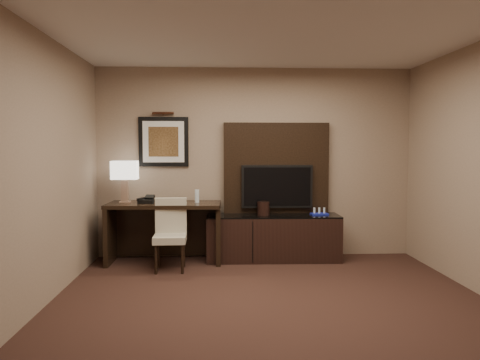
{
  "coord_description": "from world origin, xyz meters",
  "views": [
    {
      "loc": [
        -0.55,
        -4.21,
        1.57
      ],
      "look_at": [
        -0.25,
        1.8,
        1.15
      ],
      "focal_mm": 35.0,
      "sensor_mm": 36.0,
      "label": 1
    }
  ],
  "objects": [
    {
      "name": "credenza",
      "position": [
        0.23,
        2.2,
        0.32
      ],
      "size": [
        1.85,
        0.55,
        0.63
      ],
      "primitive_type": "cube",
      "rotation": [
        0.0,
        0.0,
        -0.02
      ],
      "color": "black",
      "rests_on": "floor"
    },
    {
      "name": "ceiling",
      "position": [
        0.0,
        0.0,
        2.7
      ],
      "size": [
        4.5,
        5.0,
        0.01
      ],
      "primitive_type": "cube",
      "color": "silver",
      "rests_on": "wall_back"
    },
    {
      "name": "book",
      "position": [
        -1.14,
        2.1,
        0.93
      ],
      "size": [
        0.17,
        0.07,
        0.23
      ],
      "primitive_type": "imported",
      "rotation": [
        0.0,
        0.0,
        0.31
      ],
      "color": "tan",
      "rests_on": "desk"
    },
    {
      "name": "blue_folder",
      "position": [
        -1.17,
        2.07,
        0.83
      ],
      "size": [
        0.26,
        0.33,
        0.02
      ],
      "primitive_type": "cube",
      "rotation": [
        0.0,
        0.0,
        0.09
      ],
      "color": "blue",
      "rests_on": "desk"
    },
    {
      "name": "tv",
      "position": [
        0.3,
        2.34,
        1.02
      ],
      "size": [
        1.0,
        0.08,
        0.6
      ],
      "primitive_type": "cube",
      "color": "black",
      "rests_on": "tv_wall_panel"
    },
    {
      "name": "desk_chair",
      "position": [
        -1.14,
        1.7,
        0.42
      ],
      "size": [
        0.41,
        0.47,
        0.85
      ],
      "primitive_type": null,
      "rotation": [
        0.0,
        0.0,
        0.02
      ],
      "color": "beige",
      "rests_on": "floor"
    },
    {
      "name": "tv_wall_panel",
      "position": [
        0.3,
        2.44,
        1.27
      ],
      "size": [
        1.5,
        0.12,
        1.3
      ],
      "primitive_type": "cube",
      "color": "black",
      "rests_on": "wall_back"
    },
    {
      "name": "wall_back",
      "position": [
        0.0,
        2.5,
        1.35
      ],
      "size": [
        4.5,
        0.01,
        2.7
      ],
      "primitive_type": "cube",
      "color": "gray",
      "rests_on": "floor"
    },
    {
      "name": "desk",
      "position": [
        -1.26,
        2.15,
        0.41
      ],
      "size": [
        1.55,
        0.72,
        0.82
      ],
      "primitive_type": "cube",
      "rotation": [
        0.0,
        0.0,
        -0.04
      ],
      "color": "black",
      "rests_on": "floor"
    },
    {
      "name": "picture_light",
      "position": [
        -1.3,
        2.44,
        2.05
      ],
      "size": [
        0.04,
        0.04,
        0.3
      ],
      "primitive_type": "cylinder",
      "color": "#3E2014",
      "rests_on": "wall_back"
    },
    {
      "name": "table_lamp",
      "position": [
        -1.8,
        2.2,
        1.08
      ],
      "size": [
        0.35,
        0.23,
        0.53
      ],
      "primitive_type": null,
      "rotation": [
        0.0,
        0.0,
        0.14
      ],
      "color": "#95725D",
      "rests_on": "desk"
    },
    {
      "name": "desk_phone",
      "position": [
        -1.49,
        2.14,
        0.87
      ],
      "size": [
        0.25,
        0.23,
        0.11
      ],
      "primitive_type": null,
      "rotation": [
        0.0,
        0.0,
        -0.19
      ],
      "color": "black",
      "rests_on": "desk"
    },
    {
      "name": "wall_front",
      "position": [
        0.0,
        -2.5,
        1.35
      ],
      "size": [
        4.5,
        0.01,
        2.7
      ],
      "primitive_type": "cube",
      "color": "gray",
      "rests_on": "floor"
    },
    {
      "name": "water_bottle",
      "position": [
        -0.82,
        2.16,
        0.91
      ],
      "size": [
        0.07,
        0.07,
        0.18
      ],
      "primitive_type": "cylinder",
      "rotation": [
        0.0,
        0.0,
        0.22
      ],
      "color": "silver",
      "rests_on": "desk"
    },
    {
      "name": "ice_bucket",
      "position": [
        0.09,
        2.19,
        0.73
      ],
      "size": [
        0.2,
        0.2,
        0.19
      ],
      "primitive_type": "cylinder",
      "rotation": [
        0.0,
        0.0,
        0.23
      ],
      "color": "black",
      "rests_on": "credenza"
    },
    {
      "name": "minibar_tray",
      "position": [
        0.88,
        2.21,
        0.68
      ],
      "size": [
        0.25,
        0.16,
        0.09
      ],
      "primitive_type": null,
      "rotation": [
        0.0,
        0.0,
        0.1
      ],
      "color": "#1924A6",
      "rests_on": "credenza"
    },
    {
      "name": "floor",
      "position": [
        0.0,
        0.0,
        -0.01
      ],
      "size": [
        4.5,
        5.0,
        0.01
      ],
      "primitive_type": "cube",
      "color": "black",
      "rests_on": "ground"
    },
    {
      "name": "wall_left",
      "position": [
        -2.25,
        0.0,
        1.35
      ],
      "size": [
        0.01,
        5.0,
        2.7
      ],
      "primitive_type": "cube",
      "color": "gray",
      "rests_on": "floor"
    },
    {
      "name": "artwork",
      "position": [
        -1.3,
        2.48,
        1.65
      ],
      "size": [
        0.7,
        0.04,
        0.7
      ],
      "primitive_type": "cube",
      "color": "black",
      "rests_on": "wall_back"
    }
  ]
}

